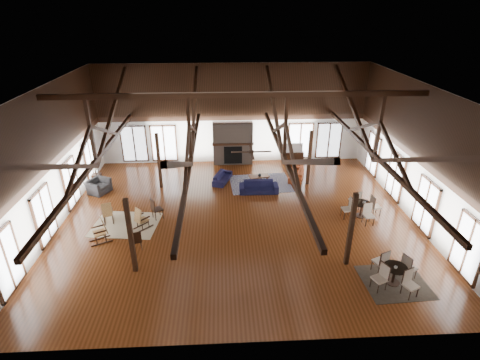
{
  "coord_description": "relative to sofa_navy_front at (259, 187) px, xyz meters",
  "views": [
    {
      "loc": [
        -0.67,
        -14.89,
        9.09
      ],
      "look_at": [
        0.15,
        1.0,
        1.51
      ],
      "focal_mm": 28.0,
      "sensor_mm": 36.0,
      "label": 1
    }
  ],
  "objects": [
    {
      "name": "cup_far",
      "position": [
        4.58,
        -2.78,
        0.47
      ],
      "size": [
        0.17,
        0.17,
        0.11
      ],
      "primitive_type": "imported",
      "rotation": [
        0.0,
        0.0,
        0.31
      ],
      "color": "#B2B2B2",
      "rests_on": "cafe_table_far"
    },
    {
      "name": "vase",
      "position": [
        0.15,
        1.07,
        0.22
      ],
      "size": [
        0.2,
        0.2,
        0.2
      ],
      "primitive_type": "imported",
      "rotation": [
        0.0,
        0.0,
        -0.06
      ],
      "color": "#B2B2B2",
      "rests_on": "coffee_table"
    },
    {
      "name": "rug_dark",
      "position": [
        4.19,
        -7.28,
        -0.29
      ],
      "size": [
        2.34,
        2.14,
        0.01
      ],
      "primitive_type": "cube",
      "rotation": [
        0.0,
        0.0,
        0.05
      ],
      "color": "black",
      "rests_on": "floor"
    },
    {
      "name": "wall_left",
      "position": [
        -9.22,
        -2.64,
        2.7
      ],
      "size": [
        0.02,
        14.0,
        6.0
      ],
      "primitive_type": "cube",
      "color": "white",
      "rests_on": "floor"
    },
    {
      "name": "side_table_lamp",
      "position": [
        -8.82,
        1.47,
        0.12
      ],
      "size": [
        0.43,
        0.43,
        1.1
      ],
      "color": "black",
      "rests_on": "floor"
    },
    {
      "name": "ceiling",
      "position": [
        -1.22,
        -2.64,
        5.7
      ],
      "size": [
        16.0,
        14.0,
        0.02
      ],
      "primitive_type": "cube",
      "color": "black",
      "rests_on": "wall_back"
    },
    {
      "name": "post_grid",
      "position": [
        -1.22,
        -2.64,
        1.23
      ],
      "size": [
        8.16,
        7.16,
        3.05
      ],
      "color": "black",
      "rests_on": "floor"
    },
    {
      "name": "coffee_table",
      "position": [
        0.12,
        1.16,
        0.06
      ],
      "size": [
        1.17,
        0.77,
        0.41
      ],
      "rotation": [
        0.0,
        0.0,
        0.23
      ],
      "color": "brown",
      "rests_on": "floor"
    },
    {
      "name": "side_chair_a",
      "position": [
        -5.02,
        -2.45,
        0.31
      ],
      "size": [
        0.6,
        0.6,
        1.04
      ],
      "rotation": [
        0.0,
        0.0,
        -1.02
      ],
      "color": "black",
      "rests_on": "floor"
    },
    {
      "name": "armchair",
      "position": [
        -8.42,
        0.41,
        0.06
      ],
      "size": [
        1.4,
        1.34,
        0.71
      ],
      "primitive_type": "imported",
      "rotation": [
        0.0,
        0.0,
        1.1
      ],
      "color": "#272729",
      "rests_on": "floor"
    },
    {
      "name": "sofa_orange",
      "position": [
        2.31,
        1.63,
        -0.02
      ],
      "size": [
        2.0,
        1.24,
        0.54
      ],
      "primitive_type": "imported",
      "rotation": [
        0.0,
        0.0,
        -1.87
      ],
      "color": "#953E1C",
      "rests_on": "floor"
    },
    {
      "name": "cafe_table_near",
      "position": [
        4.11,
        -7.32,
        0.2
      ],
      "size": [
        1.9,
        1.9,
        0.98
      ],
      "rotation": [
        0.0,
        0.0,
        0.39
      ],
      "color": "black",
      "rests_on": "floor"
    },
    {
      "name": "side_chair_b",
      "position": [
        -5.39,
        -4.87,
        0.23
      ],
      "size": [
        0.48,
        0.48,
        0.91
      ],
      "rotation": [
        0.0,
        0.0,
        0.32
      ],
      "color": "black",
      "rests_on": "floor"
    },
    {
      "name": "tv_console",
      "position": [
        2.55,
        4.11,
        0.02
      ],
      "size": [
        1.27,
        0.48,
        0.64
      ],
      "primitive_type": "cube",
      "color": "black",
      "rests_on": "floor"
    },
    {
      "name": "fireplace",
      "position": [
        -1.22,
        4.03,
        0.99
      ],
      "size": [
        2.5,
        0.69,
        2.6
      ],
      "color": "#76665A",
      "rests_on": "floor"
    },
    {
      "name": "television",
      "position": [
        2.58,
        4.11,
        0.64
      ],
      "size": [
        1.06,
        0.14,
        0.61
      ],
      "primitive_type": "imported",
      "rotation": [
        0.0,
        0.0,
        -0.0
      ],
      "color": "#B2B2B2",
      "rests_on": "tv_console"
    },
    {
      "name": "cup_near",
      "position": [
        4.06,
        -7.4,
        0.46
      ],
      "size": [
        0.14,
        0.14,
        0.09
      ],
      "primitive_type": "imported",
      "rotation": [
        0.0,
        0.0,
        0.28
      ],
      "color": "#B2B2B2",
      "rests_on": "cafe_table_near"
    },
    {
      "name": "rug_navy",
      "position": [
        0.2,
        1.02,
        -0.29
      ],
      "size": [
        3.43,
        2.67,
        0.01
      ],
      "primitive_type": "cube",
      "rotation": [
        0.0,
        0.0,
        0.06
      ],
      "color": "#191A48",
      "rests_on": "floor"
    },
    {
      "name": "rocking_chair_c",
      "position": [
        -6.97,
        -4.12,
        0.22
      ],
      "size": [
        0.97,
        0.8,
        1.11
      ],
      "rotation": [
        0.0,
        0.0,
        2.05
      ],
      "color": "olive",
      "rests_on": "floor"
    },
    {
      "name": "wall_back",
      "position": [
        -1.22,
        4.36,
        2.7
      ],
      "size": [
        16.0,
        0.02,
        6.0
      ],
      "primitive_type": "cube",
      "color": "white",
      "rests_on": "floor"
    },
    {
      "name": "rug_tan",
      "position": [
        -6.31,
        -2.89,
        -0.29
      ],
      "size": [
        3.1,
        2.56,
        0.01
      ],
      "primitive_type": "cube",
      "rotation": [
        0.0,
        0.0,
        -0.12
      ],
      "color": "tan",
      "rests_on": "floor"
    },
    {
      "name": "cafe_table_far",
      "position": [
        4.53,
        -2.7,
        0.2
      ],
      "size": [
        1.92,
        1.92,
        0.99
      ],
      "rotation": [
        0.0,
        0.0,
        0.12
      ],
      "color": "black",
      "rests_on": "floor"
    },
    {
      "name": "wall_right",
      "position": [
        6.78,
        -2.64,
        2.7
      ],
      "size": [
        0.02,
        14.0,
        6.0
      ],
      "primitive_type": "cube",
      "color": "white",
      "rests_on": "floor"
    },
    {
      "name": "ceiling_fan",
      "position": [
        -0.72,
        -3.64,
        3.44
      ],
      "size": [
        1.6,
        1.6,
        0.75
      ],
      "color": "black",
      "rests_on": "roof_truss"
    },
    {
      "name": "wall_front",
      "position": [
        -1.22,
        -9.64,
        2.7
      ],
      "size": [
        16.0,
        0.02,
        6.0
      ],
      "primitive_type": "cube",
      "color": "white",
      "rests_on": "floor"
    },
    {
      "name": "sofa_navy_left",
      "position": [
        -1.9,
        1.39,
        -0.05
      ],
      "size": [
        1.8,
        1.17,
        0.49
      ],
      "primitive_type": "imported",
      "rotation": [
        0.0,
        0.0,
        1.23
      ],
      "color": "#151336",
      "rests_on": "floor"
    },
    {
      "name": "floor",
      "position": [
        -1.22,
        -2.64,
        -0.3
      ],
      "size": [
        16.0,
        16.0,
        0.0
      ],
      "primitive_type": "plane",
      "color": "#622F14",
      "rests_on": "ground"
    },
    {
      "name": "rocking_chair_a",
      "position": [
        -7.14,
        -2.61,
        0.17
      ],
      "size": [
        0.62,
        0.86,
        0.99
      ],
      "rotation": [
        0.0,
        0.0,
        0.31
      ],
      "color": "olive",
      "rests_on": "floor"
    },
    {
      "name": "roof_truss",
      "position": [
        -1.22,
        -2.64,
        3.73
      ],
      "size": [
        15.6,
        14.07,
        3.14
      ],
      "color": "black",
      "rests_on": "wall_back"
    },
    {
      "name": "sofa_navy_front",
      "position": [
        0.0,
        0.0,
        0.0
      ],
      "size": [
        2.04,
        0.81,
        0.59
      ],
      "primitive_type": "imported",
      "rotation": [
        0.0,
        0.0,
        -0.01
      ],
      "color": "#131334",
      "rests_on": "floor"
    },
    {
      "name": "rocking_chair_b",
      "position": [
        -5.54,
        -3.25,
        0.19
      ],
      "size": [
        0.86,
        0.86,
        1.03
      ],
      "rotation": [
        0.0,
        0.0,
        -0.77
      ],
      "color": "olive",
      "rests_on": "floor"
    }
  ]
}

